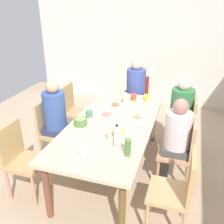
{
  "coord_description": "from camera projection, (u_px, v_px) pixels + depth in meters",
  "views": [
    {
      "loc": [
        2.65,
        0.84,
        2.18
      ],
      "look_at": [
        0.0,
        0.0,
        0.88
      ],
      "focal_mm": 40.12,
      "sensor_mm": 36.0,
      "label": 1
    }
  ],
  "objects": [
    {
      "name": "cup_3",
      "position": [
        89.0,
        114.0,
        3.28
      ],
      "size": [
        0.12,
        0.09,
        0.08
      ],
      "color": "#488469",
      "rests_on": "dining_table"
    },
    {
      "name": "chair_2",
      "position": [
        20.0,
        156.0,
        2.86
      ],
      "size": [
        0.4,
        0.4,
        0.9
      ],
      "color": "tan",
      "rests_on": "ground_plane"
    },
    {
      "name": "chair_4",
      "position": [
        182.0,
        150.0,
        2.98
      ],
      "size": [
        0.4,
        0.4,
        0.9
      ],
      "color": "tan",
      "rests_on": "ground_plane"
    },
    {
      "name": "plate_1",
      "position": [
        138.0,
        117.0,
        3.24
      ],
      "size": [
        0.2,
        0.2,
        0.04
      ],
      "color": "silver",
      "rests_on": "dining_table"
    },
    {
      "name": "cup_1",
      "position": [
        84.0,
        153.0,
        2.47
      ],
      "size": [
        0.12,
        0.09,
        0.07
      ],
      "color": "white",
      "rests_on": "dining_table"
    },
    {
      "name": "person_5",
      "position": [
        136.0,
        87.0,
        4.28
      ],
      "size": [
        0.32,
        0.32,
        1.24
      ],
      "color": "#2D3651",
      "rests_on": "ground_plane"
    },
    {
      "name": "bottle_1",
      "position": [
        117.0,
        136.0,
        2.59
      ],
      "size": [
        0.06,
        0.06,
        0.26
      ],
      "color": "silver",
      "rests_on": "dining_table"
    },
    {
      "name": "chair_6",
      "position": [
        74.0,
        108.0,
        4.07
      ],
      "size": [
        0.4,
        0.4,
        0.9
      ],
      "color": "tan",
      "rests_on": "ground_plane"
    },
    {
      "name": "person_3",
      "position": [
        180.0,
        110.0,
        3.53
      ],
      "size": [
        0.31,
        0.31,
        1.19
      ],
      "color": "#2F3952",
      "rests_on": "ground_plane"
    },
    {
      "name": "ground_plane",
      "position": [
        112.0,
        170.0,
        3.44
      ],
      "size": [
        6.16,
        6.16,
        0.0
      ],
      "primitive_type": "plane",
      "color": "tan"
    },
    {
      "name": "chair_0",
      "position": [
        178.0,
        189.0,
        2.38
      ],
      "size": [
        0.4,
        0.4,
        0.9
      ],
      "color": "tan",
      "rests_on": "ground_plane"
    },
    {
      "name": "bottle_0",
      "position": [
        128.0,
        146.0,
        2.45
      ],
      "size": [
        0.06,
        0.06,
        0.22
      ],
      "color": "#49753B",
      "rests_on": "dining_table"
    },
    {
      "name": "bowl_0",
      "position": [
        118.0,
        134.0,
        2.77
      ],
      "size": [
        0.26,
        0.26,
        0.1
      ],
      "color": "beige",
      "rests_on": "dining_table"
    },
    {
      "name": "plate_0",
      "position": [
        107.0,
        115.0,
        3.31
      ],
      "size": [
        0.24,
        0.24,
        0.04
      ],
      "color": "silver",
      "rests_on": "dining_table"
    },
    {
      "name": "dining_table",
      "position": [
        112.0,
        128.0,
        3.16
      ],
      "size": [
        2.1,
        1.0,
        0.73
      ],
      "color": "#CCB693",
      "rests_on": "ground_plane"
    },
    {
      "name": "bottle_2",
      "position": [
        125.0,
        98.0,
        3.64
      ],
      "size": [
        0.06,
        0.06,
        0.2
      ],
      "color": "silver",
      "rests_on": "dining_table"
    },
    {
      "name": "wall_left",
      "position": [
        151.0,
        42.0,
        5.16
      ],
      "size": [
        0.12,
        5.02,
        2.6
      ],
      "primitive_type": "cube",
      "color": "silver",
      "rests_on": "ground_plane"
    },
    {
      "name": "chair_5",
      "position": [
        136.0,
        98.0,
        4.46
      ],
      "size": [
        0.4,
        0.4,
        0.9
      ],
      "color": "#AE271A",
      "rests_on": "ground_plane"
    },
    {
      "name": "plate_2",
      "position": [
        115.0,
        105.0,
        3.59
      ],
      "size": [
        0.22,
        0.22,
        0.04
      ],
      "color": "silver",
      "rests_on": "dining_table"
    },
    {
      "name": "person_1",
      "position": [
        56.0,
        116.0,
        3.35
      ],
      "size": [
        0.3,
        0.3,
        1.21
      ],
      "color": "#2A2F4A",
      "rests_on": "ground_plane"
    },
    {
      "name": "chair_3",
      "position": [
        185.0,
        123.0,
        3.59
      ],
      "size": [
        0.4,
        0.4,
        0.9
      ],
      "color": "tan",
      "rests_on": "ground_plane"
    },
    {
      "name": "chair_1",
      "position": [
        52.0,
        128.0,
        3.46
      ],
      "size": [
        0.4,
        0.4,
        0.9
      ],
      "color": "tan",
      "rests_on": "ground_plane"
    },
    {
      "name": "person_4",
      "position": [
        176.0,
        135.0,
        2.93
      ],
      "size": [
        0.31,
        0.31,
        1.15
      ],
      "color": "#40494B",
      "rests_on": "ground_plane"
    },
    {
      "name": "bowl_1",
      "position": [
        81.0,
        121.0,
        3.05
      ],
      "size": [
        0.16,
        0.16,
        0.11
      ],
      "color": "#517A46",
      "rests_on": "dining_table"
    },
    {
      "name": "cup_2",
      "position": [
        134.0,
        97.0,
        3.8
      ],
      "size": [
        0.12,
        0.08,
        0.09
      ],
      "color": "#C44B37",
      "rests_on": "dining_table"
    },
    {
      "name": "cup_0",
      "position": [
        146.0,
        97.0,
        3.79
      ],
      "size": [
        0.12,
        0.08,
        0.09
      ],
      "color": "#DBD044",
      "rests_on": "dining_table"
    }
  ]
}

